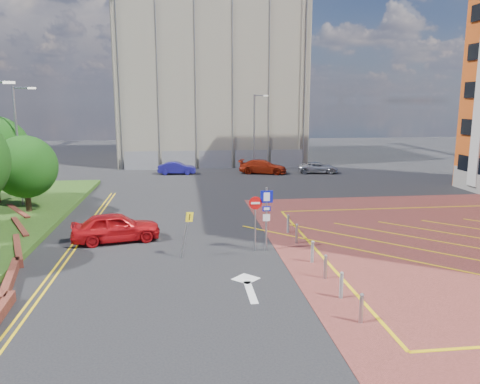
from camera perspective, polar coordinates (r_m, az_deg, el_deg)
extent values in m
plane|color=black|center=(22.47, 2.37, -7.99)|extent=(140.00, 140.00, 0.00)
cube|color=brown|center=(21.47, -26.24, -9.53)|extent=(1.25, 4.56, 0.40)
cube|color=brown|center=(25.37, -25.46, -6.37)|extent=(1.86, 4.43, 0.40)
cube|color=brown|center=(29.40, -25.26, -4.06)|extent=(2.29, 4.27, 0.40)
cube|color=brown|center=(33.53, -25.44, -2.31)|extent=(2.69, 4.06, 0.40)
cylinder|color=#3D2B1C|center=(33.11, -24.43, -0.61)|extent=(0.36, 0.36, 1.80)
sphere|color=#123D0E|center=(32.80, -24.71, 2.81)|extent=(4.00, 4.00, 4.00)
cube|color=silver|center=(24.26, -26.35, 11.88)|extent=(0.50, 0.15, 0.12)
cylinder|color=#9EA0A8|center=(34.88, -25.44, 5.01)|extent=(0.16, 0.16, 8.00)
cylinder|color=#9EA0A8|center=(34.57, -25.02, 11.46)|extent=(1.20, 0.10, 0.10)
cube|color=silver|center=(34.40, -24.05, 11.49)|extent=(0.50, 0.15, 0.12)
cylinder|color=#9EA0A8|center=(49.64, 1.74, 7.21)|extent=(0.16, 0.16, 8.00)
cylinder|color=#9EA0A8|center=(49.62, 2.46, 11.69)|extent=(1.20, 0.10, 0.10)
cube|color=silver|center=(49.72, 3.16, 11.64)|extent=(0.50, 0.15, 0.12)
cylinder|color=#9EA0A8|center=(23.04, 3.23, -3.36)|extent=(0.10, 0.10, 3.20)
cube|color=#090F9F|center=(22.75, 3.27, -0.57)|extent=(0.60, 0.04, 0.60)
cube|color=white|center=(22.73, 3.28, -0.59)|extent=(0.30, 0.02, 0.42)
cube|color=#090F9F|center=(22.88, 3.26, -2.04)|extent=(0.40, 0.04, 0.25)
cube|color=white|center=(22.86, 3.27, -2.06)|extent=(0.28, 0.02, 0.14)
cube|color=white|center=(22.99, 3.24, -3.14)|extent=(0.35, 0.04, 0.35)
cylinder|color=#9EA0A8|center=(23.01, 1.87, -4.01)|extent=(0.08, 0.08, 2.70)
cylinder|color=red|center=(22.72, 1.90, -1.35)|extent=(0.64, 0.04, 0.64)
cube|color=white|center=(22.70, 1.91, -1.36)|extent=(0.44, 0.02, 0.10)
cylinder|color=#9EA0A8|center=(22.24, -6.70, -5.29)|extent=(0.50, 0.08, 2.18)
cube|color=yellow|center=(21.98, -6.18, -3.04)|extent=(0.40, 0.40, 0.53)
cylinder|color=#9EA0A8|center=(16.59, 14.56, -13.74)|extent=(0.14, 0.14, 0.90)
cylinder|color=black|center=(18.31, 12.25, -11.21)|extent=(0.14, 0.14, 0.90)
cylinder|color=#9EA0A8|center=(20.08, 10.37, -9.11)|extent=(0.14, 0.14, 0.90)
cylinder|color=black|center=(21.88, 8.81, -7.35)|extent=(0.14, 0.14, 0.90)
cylinder|color=#9EA0A8|center=(24.65, 6.93, -5.18)|extent=(0.14, 0.14, 0.90)
cylinder|color=black|center=(26.52, 5.90, -3.99)|extent=(0.14, 0.14, 0.90)
cube|color=#A39B85|center=(61.17, -3.81, 14.48)|extent=(21.20, 19.20, 22.00)
cube|color=orange|center=(63.93, -2.08, 19.75)|extent=(0.90, 0.90, 34.00)
cube|color=gray|center=(51.54, -1.92, 4.00)|extent=(21.60, 0.06, 2.00)
imported|color=red|center=(25.61, -14.89, -4.15)|extent=(4.84, 2.71, 1.55)
imported|color=navy|center=(47.88, -7.70, 2.91)|extent=(3.88, 1.63, 1.25)
imported|color=#A9250E|center=(47.92, 2.81, 3.10)|extent=(5.22, 3.34, 1.41)
imported|color=#A9AAB1|center=(48.85, 9.49, 2.95)|extent=(4.34, 2.50, 1.14)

